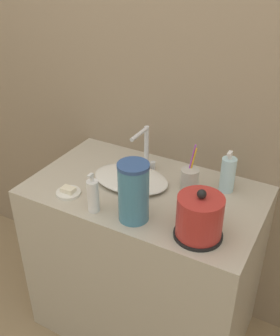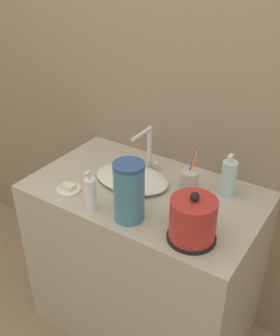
{
  "view_description": "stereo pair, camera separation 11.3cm",
  "coord_description": "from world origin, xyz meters",
  "px_view_note": "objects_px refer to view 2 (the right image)",
  "views": [
    {
      "loc": [
        0.67,
        -0.96,
        1.79
      ],
      "look_at": [
        -0.03,
        0.3,
        0.95
      ],
      "focal_mm": 42.0,
      "sensor_mm": 36.0,
      "label": 1
    },
    {
      "loc": [
        0.77,
        -0.9,
        1.79
      ],
      "look_at": [
        -0.03,
        0.3,
        0.95
      ],
      "focal_mm": 42.0,
      "sensor_mm": 36.0,
      "label": 2
    }
  ],
  "objects_px": {
    "lotion_bottle": "(229,178)",
    "shampoo_bottle": "(90,194)",
    "toothbrush_cup": "(190,181)",
    "faucet": "(148,147)",
    "water_pitcher": "(129,192)",
    "electric_kettle": "(193,221)"
  },
  "relations": [
    {
      "from": "faucet",
      "to": "water_pitcher",
      "type": "bearing_deg",
      "value": -68.71
    },
    {
      "from": "faucet",
      "to": "water_pitcher",
      "type": "relative_size",
      "value": 0.88
    },
    {
      "from": "water_pitcher",
      "to": "lotion_bottle",
      "type": "bearing_deg",
      "value": 55.35
    },
    {
      "from": "toothbrush_cup",
      "to": "water_pitcher",
      "type": "relative_size",
      "value": 0.88
    },
    {
      "from": "lotion_bottle",
      "to": "toothbrush_cup",
      "type": "bearing_deg",
      "value": -151.89
    },
    {
      "from": "shampoo_bottle",
      "to": "water_pitcher",
      "type": "height_order",
      "value": "water_pitcher"
    },
    {
      "from": "lotion_bottle",
      "to": "water_pitcher",
      "type": "height_order",
      "value": "water_pitcher"
    },
    {
      "from": "toothbrush_cup",
      "to": "faucet",
      "type": "bearing_deg",
      "value": 165.9
    },
    {
      "from": "faucet",
      "to": "toothbrush_cup",
      "type": "distance_m",
      "value": 0.26
    },
    {
      "from": "faucet",
      "to": "toothbrush_cup",
      "type": "bearing_deg",
      "value": -14.1
    },
    {
      "from": "lotion_bottle",
      "to": "water_pitcher",
      "type": "distance_m",
      "value": 0.45
    },
    {
      "from": "electric_kettle",
      "to": "shampoo_bottle",
      "type": "distance_m",
      "value": 0.43
    },
    {
      "from": "faucet",
      "to": "water_pitcher",
      "type": "distance_m",
      "value": 0.38
    },
    {
      "from": "lotion_bottle",
      "to": "water_pitcher",
      "type": "relative_size",
      "value": 0.79
    },
    {
      "from": "lotion_bottle",
      "to": "electric_kettle",
      "type": "bearing_deg",
      "value": -88.93
    },
    {
      "from": "toothbrush_cup",
      "to": "water_pitcher",
      "type": "bearing_deg",
      "value": -110.96
    },
    {
      "from": "lotion_bottle",
      "to": "shampoo_bottle",
      "type": "height_order",
      "value": "lotion_bottle"
    },
    {
      "from": "electric_kettle",
      "to": "water_pitcher",
      "type": "relative_size",
      "value": 0.83
    },
    {
      "from": "faucet",
      "to": "shampoo_bottle",
      "type": "height_order",
      "value": "faucet"
    },
    {
      "from": "electric_kettle",
      "to": "shampoo_bottle",
      "type": "bearing_deg",
      "value": -172.58
    },
    {
      "from": "lotion_bottle",
      "to": "shampoo_bottle",
      "type": "distance_m",
      "value": 0.58
    },
    {
      "from": "toothbrush_cup",
      "to": "lotion_bottle",
      "type": "xyz_separation_m",
      "value": [
        0.14,
        0.08,
        0.03
      ]
    }
  ]
}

